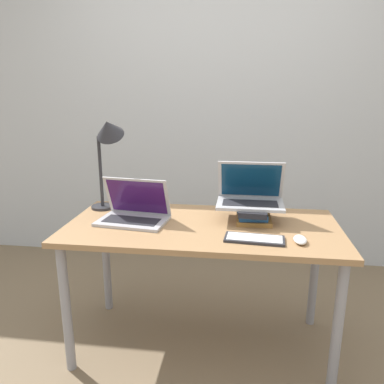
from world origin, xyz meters
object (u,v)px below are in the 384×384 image
(book_stack, at_px, (253,213))
(desk_lamp, at_px, (107,139))
(laptop_left, at_px, (134,213))
(laptop_on_books, at_px, (250,196))
(mouse, at_px, (300,240))
(wireless_keyboard, at_px, (254,239))

(book_stack, relative_size, desk_lamp, 0.49)
(laptop_left, xyz_separation_m, laptop_on_books, (0.63, 0.12, 0.09))
(laptop_on_books, distance_m, mouse, 0.41)
(laptop_left, height_order, desk_lamp, desk_lamp)
(laptop_left, relative_size, laptop_on_books, 1.08)
(book_stack, relative_size, laptop_on_books, 0.78)
(laptop_left, bearing_deg, desk_lamp, 138.07)
(wireless_keyboard, bearing_deg, laptop_on_books, 93.57)
(book_stack, bearing_deg, laptop_on_books, 122.28)
(laptop_on_books, relative_size, mouse, 3.33)
(laptop_left, relative_size, desk_lamp, 0.69)
(laptop_left, xyz_separation_m, book_stack, (0.65, 0.09, -0.01))
(laptop_left, xyz_separation_m, desk_lamp, (-0.19, 0.17, 0.38))
(book_stack, bearing_deg, wireless_keyboard, -89.83)
(book_stack, xyz_separation_m, wireless_keyboard, (0.00, -0.28, -0.04))
(laptop_on_books, bearing_deg, mouse, -53.41)
(wireless_keyboard, xyz_separation_m, desk_lamp, (-0.85, 0.37, 0.42))
(mouse, height_order, desk_lamp, desk_lamp)
(laptop_on_books, bearing_deg, wireless_keyboard, -86.43)
(mouse, distance_m, desk_lamp, 1.20)
(desk_lamp, bearing_deg, laptop_left, -41.93)
(mouse, bearing_deg, laptop_left, 167.39)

